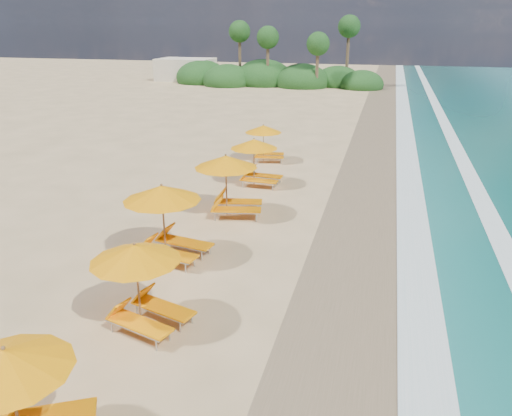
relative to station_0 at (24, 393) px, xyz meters
The scene contains 11 objects.
ground 10.41m from the station_0, 81.51° to the left, with size 160.00×160.00×0.00m, color tan.
wet_sand 11.69m from the station_0, 61.60° to the left, with size 4.00×160.00×0.01m, color #8B7253.
surf_foam 13.18m from the station_0, 51.16° to the left, with size 4.00×160.00×0.01m.
station_0 is the anchor object (origin of this frame).
station_1 4.21m from the station_0, 87.71° to the left, with size 2.89×2.82×2.30m.
station_2 8.12m from the station_0, 95.88° to the left, with size 3.05×2.91×2.54m.
station_3 12.37m from the station_0, 90.24° to the left, with size 3.06×2.93×2.52m.
station_4 16.51m from the station_0, 90.11° to the left, with size 2.53×2.36×2.26m.
station_5 20.90m from the station_0, 91.81° to the left, with size 2.47×2.35×2.06m.
treeline 56.36m from the station_0, 98.58° to the left, with size 25.80×8.80×9.74m.
beach_building 61.71m from the station_0, 109.38° to the left, with size 7.00×5.00×2.80m, color beige.
Camera 1 is at (4.18, -16.09, 7.35)m, focal length 35.46 mm.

